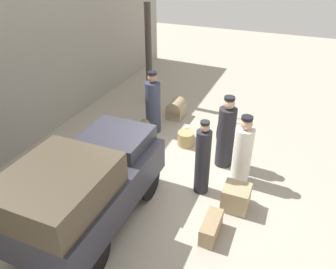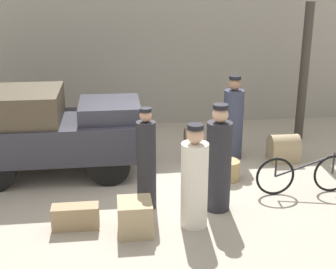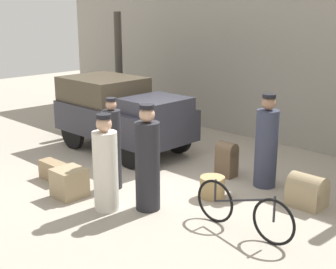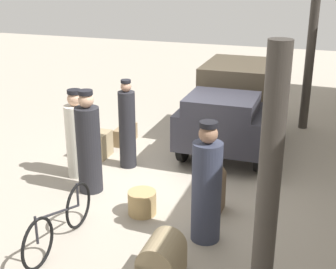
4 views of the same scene
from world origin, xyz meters
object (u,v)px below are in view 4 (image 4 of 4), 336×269
object	(u,v)px
porter_with_bicycle	(77,138)
trunk_barrel_dark	(162,259)
porter_carrying_trunk	(207,188)
porter_lifting_near_truck	(127,127)
wicker_basket	(142,203)
bicycle	(60,222)
trunk_large_brown	(214,188)
suitcase_small_leather	(96,144)
porter_standing_middle	(89,146)
suitcase_black_upright	(125,135)
truck	(234,103)

from	to	relation	value
porter_with_bicycle	trunk_barrel_dark	distance (m)	3.49
porter_carrying_trunk	porter_lifting_near_truck	bearing A→B (deg)	-134.00
wicker_basket	bicycle	bearing A→B (deg)	-32.42
porter_lifting_near_truck	trunk_large_brown	size ratio (longest dim) A/B	2.42
porter_lifting_near_truck	suitcase_small_leather	xyz separation A→B (m)	(-0.25, -0.82, -0.55)
porter_standing_middle	suitcase_black_upright	world-z (taller)	porter_standing_middle
porter_lifting_near_truck	trunk_barrel_dark	xyz separation A→B (m)	(3.06, 1.79, -0.55)
porter_standing_middle	trunk_barrel_dark	world-z (taller)	porter_standing_middle
truck	trunk_barrel_dark	xyz separation A→B (m)	(4.84, 0.08, -0.69)
porter_standing_middle	wicker_basket	bearing A→B (deg)	67.84
bicycle	wicker_basket	distance (m)	1.43
suitcase_black_upright	porter_carrying_trunk	bearing A→B (deg)	39.90
truck	trunk_large_brown	xyz separation A→B (m)	(2.94, 0.30, -0.57)
truck	suitcase_small_leather	distance (m)	3.04
truck	trunk_barrel_dark	size ratio (longest dim) A/B	5.54
porter_lifting_near_truck	wicker_basket	bearing A→B (deg)	30.08
porter_carrying_trunk	suitcase_black_upright	world-z (taller)	porter_carrying_trunk
porter_standing_middle	suitcase_small_leather	xyz separation A→B (m)	(-1.42, -0.62, -0.57)
porter_carrying_trunk	porter_lifting_near_truck	size ratio (longest dim) A/B	1.03
bicycle	suitcase_small_leather	world-z (taller)	bicycle
porter_lifting_near_truck	porter_standing_middle	size ratio (longest dim) A/B	0.96
truck	porter_with_bicycle	distance (m)	3.45
porter_with_bicycle	porter_lifting_near_truck	bearing A→B (deg)	133.82
trunk_large_brown	suitcase_small_leather	world-z (taller)	trunk_large_brown
suitcase_black_upright	trunk_large_brown	size ratio (longest dim) A/B	1.01
suitcase_small_leather	trunk_barrel_dark	bearing A→B (deg)	38.27
suitcase_black_upright	trunk_large_brown	xyz separation A→B (m)	(2.32, 2.57, 0.20)
bicycle	suitcase_black_upright	world-z (taller)	bicycle
porter_standing_middle	suitcase_small_leather	bearing A→B (deg)	-156.49
wicker_basket	porter_carrying_trunk	world-z (taller)	porter_carrying_trunk
porter_standing_middle	trunk_barrel_dark	size ratio (longest dim) A/B	3.02
bicycle	porter_with_bicycle	xyz separation A→B (m)	(-2.17, -0.90, 0.39)
porter_standing_middle	trunk_barrel_dark	distance (m)	2.81
bicycle	porter_lifting_near_truck	world-z (taller)	porter_lifting_near_truck
porter_with_bicycle	porter_lifting_near_truck	world-z (taller)	porter_lifting_near_truck
wicker_basket	porter_with_bicycle	world-z (taller)	porter_with_bicycle
wicker_basket	porter_standing_middle	world-z (taller)	porter_standing_middle
wicker_basket	suitcase_black_upright	size ratio (longest dim) A/B	0.63
porter_carrying_trunk	porter_standing_middle	bearing A→B (deg)	-110.21
wicker_basket	porter_lifting_near_truck	world-z (taller)	porter_lifting_near_truck
porter_lifting_near_truck	truck	bearing A→B (deg)	136.13
bicycle	porter_carrying_trunk	bearing A→B (deg)	113.59
suitcase_black_upright	trunk_barrel_dark	size ratio (longest dim) A/B	1.20
wicker_basket	trunk_barrel_dark	size ratio (longest dim) A/B	0.75
porter_with_bicycle	suitcase_small_leather	size ratio (longest dim) A/B	3.12
wicker_basket	trunk_barrel_dark	bearing A→B (deg)	30.49
suitcase_black_upright	trunk_large_brown	world-z (taller)	trunk_large_brown
trunk_large_brown	trunk_barrel_dark	bearing A→B (deg)	-6.59
truck	porter_with_bicycle	world-z (taller)	truck
porter_carrying_trunk	suitcase_black_upright	xyz separation A→B (m)	(-3.17, -2.65, -0.63)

